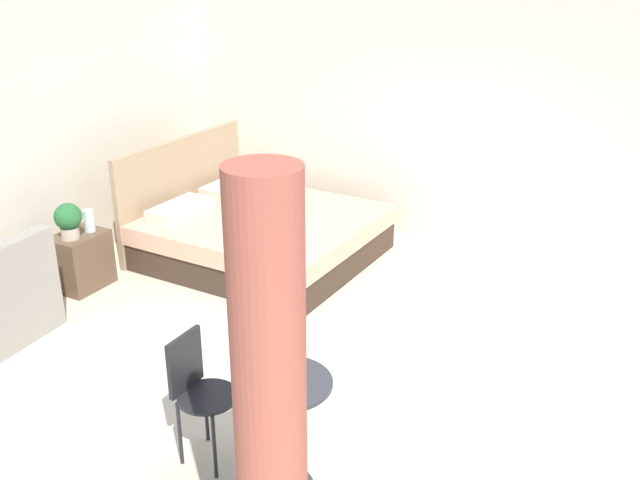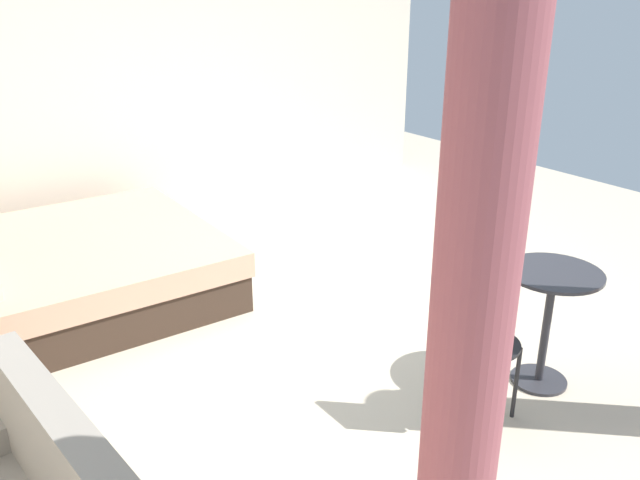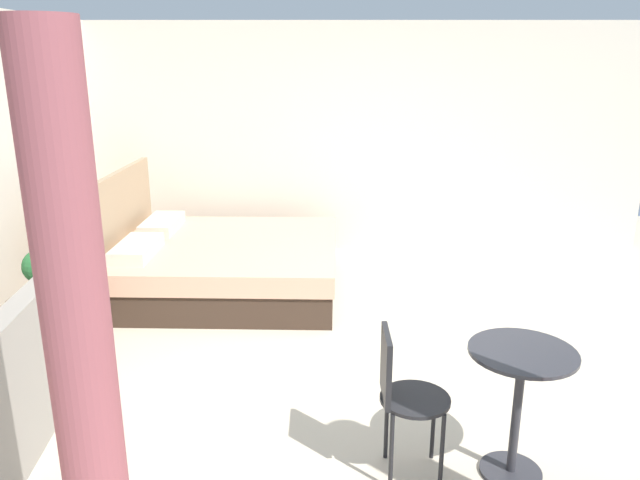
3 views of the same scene
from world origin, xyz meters
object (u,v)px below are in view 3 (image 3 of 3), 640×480
object	(u,v)px
balcony_table	(519,390)
bed	(220,262)
cafe_chair_near_window	(401,389)
nightstand	(51,322)
vase	(57,270)
potted_plant	(40,270)

from	to	relation	value
balcony_table	bed	bearing A→B (deg)	35.97
cafe_chair_near_window	bed	bearing A→B (deg)	26.80
nightstand	vase	size ratio (longest dim) A/B	2.52
balcony_table	potted_plant	bearing A→B (deg)	66.88
potted_plant	vase	bearing A→B (deg)	-6.33
potted_plant	balcony_table	size ratio (longest dim) A/B	0.45
balcony_table	nightstand	bearing A→B (deg)	65.50
balcony_table	cafe_chair_near_window	world-z (taller)	cafe_chair_near_window
vase	cafe_chair_near_window	world-z (taller)	cafe_chair_near_window
potted_plant	vase	xyz separation A→B (m)	(0.22, -0.02, -0.08)
bed	balcony_table	xyz separation A→B (m)	(-2.85, -2.07, 0.25)
bed	nightstand	bearing A→B (deg)	142.64
nightstand	cafe_chair_near_window	world-z (taller)	cafe_chair_near_window
nightstand	vase	bearing A→B (deg)	-21.57
bed	potted_plant	size ratio (longest dim) A/B	6.46
nightstand	balcony_table	size ratio (longest dim) A/B	0.72
bed	balcony_table	world-z (taller)	bed
balcony_table	cafe_chair_near_window	size ratio (longest dim) A/B	0.89
bed	nightstand	distance (m)	1.78
potted_plant	balcony_table	distance (m)	3.40
bed	cafe_chair_near_window	world-z (taller)	bed
balcony_table	cafe_chair_near_window	distance (m)	0.63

